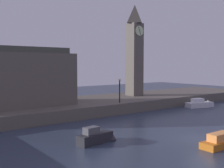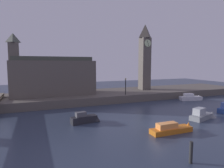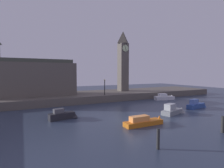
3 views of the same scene
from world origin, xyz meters
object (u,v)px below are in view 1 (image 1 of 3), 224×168
object	(u,v)px
parliament_hall	(8,77)
boat_barge_dark	(98,137)
boat_ferry_white	(201,104)
clock_tower	(135,49)
streetlamp	(120,87)

from	to	relation	value
parliament_hall	boat_barge_dark	world-z (taller)	parliament_hall
boat_ferry_white	boat_barge_dark	bearing A→B (deg)	-164.62
clock_tower	parliament_hall	bearing A→B (deg)	-179.50
parliament_hall	boat_ferry_white	distance (m)	29.41
clock_tower	parliament_hall	size ratio (longest dim) A/B	0.98
boat_barge_dark	parliament_hall	bearing A→B (deg)	99.80
clock_tower	parliament_hall	xyz separation A→B (m)	(-21.42, -0.19, -4.25)
clock_tower	boat_barge_dark	distance (m)	26.18
boat_ferry_white	parliament_hall	bearing A→B (deg)	161.99
streetlamp	boat_barge_dark	world-z (taller)	streetlamp
streetlamp	clock_tower	bearing A→B (deg)	35.74
boat_barge_dark	streetlamp	bearing A→B (deg)	43.69
clock_tower	streetlamp	size ratio (longest dim) A/B	4.58
clock_tower	streetlamp	distance (m)	11.29
clock_tower	boat_ferry_white	size ratio (longest dim) A/B	2.81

